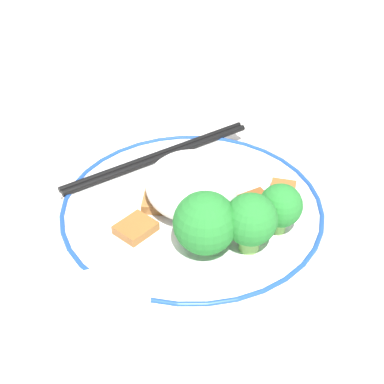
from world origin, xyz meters
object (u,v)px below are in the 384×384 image
(plate, at_px, (192,213))
(broccoli_back_left, at_px, (205,223))
(chopsticks, at_px, (157,157))
(broccoli_back_center, at_px, (251,221))
(broccoli_back_right, at_px, (281,206))
(drinking_glass, at_px, (108,351))

(plate, distance_m, broccoli_back_left, 0.07)
(chopsticks, bearing_deg, broccoli_back_left, 170.57)
(broccoli_back_center, height_order, chopsticks, broccoli_back_center)
(broccoli_back_left, distance_m, chopsticks, 0.16)
(plate, xyz_separation_m, broccoli_back_left, (-0.06, 0.02, 0.04))
(broccoli_back_right, relative_size, chopsticks, 0.23)
(drinking_glass, bearing_deg, broccoli_back_center, -66.24)
(chopsticks, bearing_deg, drinking_glass, 147.32)
(broccoli_back_center, bearing_deg, chopsticks, 3.84)
(drinking_glass, bearing_deg, chopsticks, -32.68)
(broccoli_back_center, relative_size, drinking_glass, 0.57)
(broccoli_back_left, distance_m, broccoli_back_right, 0.07)
(broccoli_back_right, bearing_deg, chopsticks, 16.92)
(chopsticks, xyz_separation_m, drinking_glass, (-0.24, 0.16, 0.03))
(plate, distance_m, drinking_glass, 0.22)
(plate, xyz_separation_m, broccoli_back_center, (-0.08, -0.02, 0.04))
(broccoli_back_left, xyz_separation_m, chopsticks, (0.15, -0.03, -0.03))
(plate, relative_size, drinking_glass, 2.53)
(plate, bearing_deg, drinking_glass, 135.25)
(broccoli_back_right, height_order, chopsticks, broccoli_back_right)
(broccoli_back_right, height_order, drinking_glass, drinking_glass)
(plate, bearing_deg, broccoli_back_left, 162.58)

